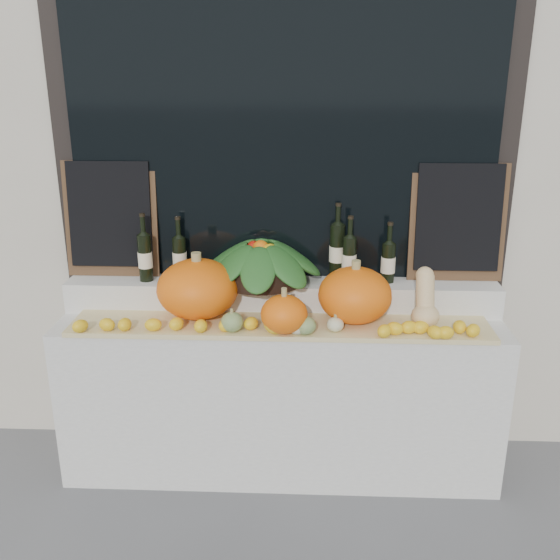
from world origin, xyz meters
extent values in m
cube|color=beige|center=(0.00, 2.25, 2.25)|extent=(7.00, 0.90, 4.50)
cube|color=black|center=(0.00, 1.80, 1.90)|extent=(2.40, 0.04, 2.10)
cube|color=black|center=(0.00, 1.77, 1.90)|extent=(2.20, 0.02, 2.00)
cube|color=silver|center=(0.00, 1.52, 0.44)|extent=(2.30, 0.55, 0.88)
cube|color=silver|center=(0.00, 1.68, 0.96)|extent=(2.30, 0.25, 0.16)
cube|color=tan|center=(0.00, 1.40, 0.89)|extent=(2.10, 0.32, 0.02)
ellipsoid|color=orange|center=(-0.42, 1.48, 1.06)|extent=(0.52, 0.52, 0.30)
ellipsoid|color=orange|center=(0.37, 1.45, 1.05)|extent=(0.38, 0.38, 0.28)
ellipsoid|color=orange|center=(0.03, 1.30, 1.00)|extent=(0.23, 0.23, 0.19)
ellipsoid|color=#E2BD85|center=(0.72, 1.38, 0.97)|extent=(0.14, 0.14, 0.12)
cylinder|color=#E2BD85|center=(0.72, 1.43, 1.08)|extent=(0.09, 0.14, 0.18)
sphere|color=#E2BD85|center=(0.72, 1.47, 1.15)|extent=(0.09, 0.09, 0.09)
ellipsoid|color=#295B1B|center=(0.13, 1.28, 0.95)|extent=(0.10, 0.10, 0.09)
cylinder|color=#978B52|center=(0.13, 1.28, 1.01)|extent=(0.02, 0.02, 0.02)
ellipsoid|color=#295B1B|center=(-0.23, 1.30, 0.95)|extent=(0.11, 0.11, 0.10)
cylinder|color=#978B52|center=(-0.23, 1.30, 1.01)|extent=(0.02, 0.02, 0.02)
ellipsoid|color=beige|center=(0.09, 1.28, 0.94)|extent=(0.09, 0.09, 0.07)
cylinder|color=#978B52|center=(0.09, 1.28, 0.99)|extent=(0.02, 0.02, 0.02)
ellipsoid|color=yellow|center=(-0.02, 1.28, 0.97)|extent=(0.11, 0.11, 0.13)
cylinder|color=#978B52|center=(-0.02, 1.28, 1.04)|extent=(0.02, 0.02, 0.02)
ellipsoid|color=beige|center=(0.27, 1.32, 0.94)|extent=(0.08, 0.08, 0.07)
cylinder|color=#978B52|center=(0.27, 1.32, 0.99)|extent=(0.02, 0.02, 0.02)
cylinder|color=black|center=(-0.11, 1.66, 1.09)|extent=(0.45, 0.45, 0.11)
cylinder|color=black|center=(-0.72, 1.65, 1.17)|extent=(0.07, 0.07, 0.25)
cylinder|color=black|center=(-0.72, 1.65, 1.34)|extent=(0.03, 0.03, 0.10)
cylinder|color=beige|center=(-0.72, 1.65, 1.16)|extent=(0.08, 0.08, 0.08)
cylinder|color=black|center=(-0.72, 1.65, 1.40)|extent=(0.03, 0.03, 0.02)
cylinder|color=black|center=(-0.55, 1.70, 1.15)|extent=(0.07, 0.07, 0.22)
cylinder|color=black|center=(-0.55, 1.70, 1.31)|extent=(0.03, 0.03, 0.10)
cylinder|color=beige|center=(-0.55, 1.70, 1.14)|extent=(0.08, 0.08, 0.08)
cylinder|color=black|center=(-0.55, 1.70, 1.37)|extent=(0.03, 0.03, 0.02)
cylinder|color=black|center=(0.29, 1.72, 1.19)|extent=(0.08, 0.08, 0.30)
cylinder|color=black|center=(0.29, 1.72, 1.39)|extent=(0.03, 0.03, 0.10)
cylinder|color=beige|center=(0.29, 1.72, 1.18)|extent=(0.08, 0.08, 0.08)
cylinder|color=black|center=(0.29, 1.72, 1.45)|extent=(0.03, 0.03, 0.02)
cylinder|color=black|center=(0.35, 1.66, 1.16)|extent=(0.07, 0.07, 0.25)
cylinder|color=black|center=(0.35, 1.66, 1.34)|extent=(0.03, 0.03, 0.10)
cylinder|color=beige|center=(0.35, 1.66, 1.15)|extent=(0.08, 0.08, 0.08)
cylinder|color=black|center=(0.35, 1.66, 1.39)|extent=(0.03, 0.03, 0.02)
cylinder|color=black|center=(0.56, 1.68, 1.15)|extent=(0.07, 0.07, 0.21)
cylinder|color=black|center=(0.56, 1.68, 1.30)|extent=(0.03, 0.03, 0.10)
cylinder|color=beige|center=(0.56, 1.68, 1.14)|extent=(0.08, 0.08, 0.08)
cylinder|color=black|center=(0.56, 1.68, 1.36)|extent=(0.03, 0.03, 0.02)
cube|color=#4C331E|center=(-0.92, 1.75, 1.35)|extent=(0.50, 0.07, 0.62)
cube|color=black|center=(-0.92, 1.73, 1.38)|extent=(0.44, 0.07, 0.56)
cube|color=#4C331E|center=(0.92, 1.75, 1.35)|extent=(0.50, 0.07, 0.62)
cube|color=black|center=(0.92, 1.73, 1.38)|extent=(0.44, 0.07, 0.56)
camera|label=1|loc=(0.13, -1.48, 2.13)|focal=40.00mm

